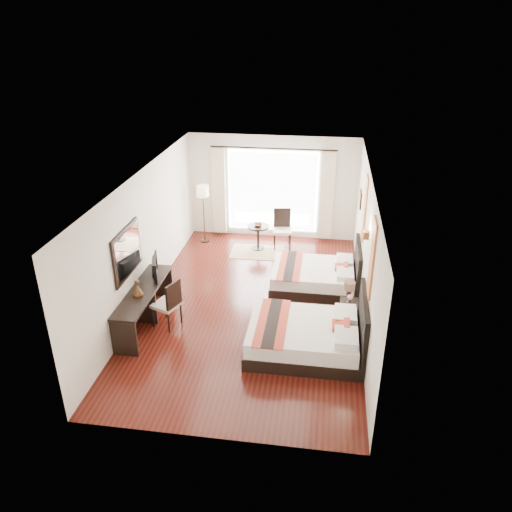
# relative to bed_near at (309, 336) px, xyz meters

# --- Properties ---
(floor) EXTENTS (4.50, 7.50, 0.01)m
(floor) POSITION_rel_bed_near_xyz_m (-1.26, 1.42, -0.31)
(floor) COLOR #370B0A
(floor) RESTS_ON ground
(ceiling) EXTENTS (4.50, 7.50, 0.02)m
(ceiling) POSITION_rel_bed_near_xyz_m (-1.26, 1.42, 2.49)
(ceiling) COLOR white
(ceiling) RESTS_ON wall_headboard
(wall_headboard) EXTENTS (0.01, 7.50, 2.80)m
(wall_headboard) POSITION_rel_bed_near_xyz_m (0.98, 1.42, 1.10)
(wall_headboard) COLOR silver
(wall_headboard) RESTS_ON floor
(wall_desk) EXTENTS (0.01, 7.50, 2.80)m
(wall_desk) POSITION_rel_bed_near_xyz_m (-3.51, 1.42, 1.10)
(wall_desk) COLOR silver
(wall_desk) RESTS_ON floor
(wall_window) EXTENTS (4.50, 0.01, 2.80)m
(wall_window) POSITION_rel_bed_near_xyz_m (-1.26, 5.17, 1.10)
(wall_window) COLOR silver
(wall_window) RESTS_ON floor
(wall_entry) EXTENTS (4.50, 0.01, 2.80)m
(wall_entry) POSITION_rel_bed_near_xyz_m (-1.26, -2.32, 1.10)
(wall_entry) COLOR silver
(wall_entry) RESTS_ON floor
(window_glass) EXTENTS (2.40, 0.02, 2.20)m
(window_glass) POSITION_rel_bed_near_xyz_m (-1.26, 5.15, 1.00)
(window_glass) COLOR white
(window_glass) RESTS_ON wall_window
(sheer_curtain) EXTENTS (2.30, 0.02, 2.10)m
(sheer_curtain) POSITION_rel_bed_near_xyz_m (-1.26, 5.09, 1.00)
(sheer_curtain) COLOR white
(sheer_curtain) RESTS_ON wall_window
(drape_left) EXTENTS (0.35, 0.14, 2.35)m
(drape_left) POSITION_rel_bed_near_xyz_m (-2.71, 5.05, 0.98)
(drape_left) COLOR beige
(drape_left) RESTS_ON floor
(drape_right) EXTENTS (0.35, 0.14, 2.35)m
(drape_right) POSITION_rel_bed_near_xyz_m (0.19, 5.05, 0.98)
(drape_right) COLOR beige
(drape_right) RESTS_ON floor
(art_panel_near) EXTENTS (0.03, 0.50, 1.35)m
(art_panel_near) POSITION_rel_bed_near_xyz_m (0.97, 0.00, 1.65)
(art_panel_near) COLOR maroon
(art_panel_near) RESTS_ON wall_headboard
(art_panel_far) EXTENTS (0.03, 0.50, 1.35)m
(art_panel_far) POSITION_rel_bed_near_xyz_m (0.97, 2.41, 1.65)
(art_panel_far) COLOR maroon
(art_panel_far) RESTS_ON wall_headboard
(wall_sconce) EXTENTS (0.10, 0.14, 0.14)m
(wall_sconce) POSITION_rel_bed_near_xyz_m (0.93, 1.05, 1.62)
(wall_sconce) COLOR #4C301B
(wall_sconce) RESTS_ON wall_headboard
(mirror_frame) EXTENTS (0.04, 1.25, 0.95)m
(mirror_frame) POSITION_rel_bed_near_xyz_m (-3.48, 0.45, 1.25)
(mirror_frame) COLOR black
(mirror_frame) RESTS_ON wall_desk
(mirror_glass) EXTENTS (0.01, 1.12, 0.82)m
(mirror_glass) POSITION_rel_bed_near_xyz_m (-3.46, 0.45, 1.25)
(mirror_glass) COLOR white
(mirror_glass) RESTS_ON mirror_frame
(bed_near) EXTENTS (2.08, 1.62, 1.17)m
(bed_near) POSITION_rel_bed_near_xyz_m (0.00, 0.00, 0.00)
(bed_near) COLOR black
(bed_near) RESTS_ON floor
(bed_far) EXTENTS (1.92, 1.50, 1.08)m
(bed_far) POSITION_rel_bed_near_xyz_m (0.08, 2.41, -0.02)
(bed_far) COLOR black
(bed_far) RESTS_ON floor
(nightstand) EXTENTS (0.38, 0.47, 0.45)m
(nightstand) POSITION_rel_bed_near_xyz_m (0.75, 1.05, -0.08)
(nightstand) COLOR black
(nightstand) RESTS_ON floor
(table_lamp) EXTENTS (0.22, 0.22, 0.35)m
(table_lamp) POSITION_rel_bed_near_xyz_m (0.73, 1.17, 0.43)
(table_lamp) COLOR black
(table_lamp) RESTS_ON nightstand
(vase) EXTENTS (0.14, 0.14, 0.13)m
(vase) POSITION_rel_bed_near_xyz_m (0.74, 0.95, 0.26)
(vase) COLOR black
(vase) RESTS_ON nightstand
(console_desk) EXTENTS (0.50, 2.20, 0.76)m
(console_desk) POSITION_rel_bed_near_xyz_m (-3.25, 0.45, 0.07)
(console_desk) COLOR black
(console_desk) RESTS_ON floor
(television) EXTENTS (0.32, 0.73, 0.43)m
(television) POSITION_rel_bed_near_xyz_m (-3.23, 1.00, 0.66)
(television) COLOR black
(television) RESTS_ON console_desk
(bronze_figurine) EXTENTS (0.23, 0.23, 0.30)m
(bronze_figurine) POSITION_rel_bed_near_xyz_m (-3.25, 0.22, 0.60)
(bronze_figurine) COLOR #4C301B
(bronze_figurine) RESTS_ON console_desk
(desk_chair) EXTENTS (0.60, 0.60, 0.99)m
(desk_chair) POSITION_rel_bed_near_xyz_m (-2.79, 0.44, -0.00)
(desk_chair) COLOR #C5B598
(desk_chair) RESTS_ON floor
(floor_lamp) EXTENTS (0.32, 0.32, 1.57)m
(floor_lamp) POSITION_rel_bed_near_xyz_m (-3.03, 4.53, 1.02)
(floor_lamp) COLOR black
(floor_lamp) RESTS_ON floor
(side_table) EXTENTS (0.56, 0.56, 0.65)m
(side_table) POSITION_rel_bed_near_xyz_m (-1.53, 4.26, 0.02)
(side_table) COLOR black
(side_table) RESTS_ON floor
(fruit_bowl) EXTENTS (0.27, 0.27, 0.05)m
(fruit_bowl) POSITION_rel_bed_near_xyz_m (-1.53, 4.24, 0.37)
(fruit_bowl) COLOR #4C351B
(fruit_bowl) RESTS_ON side_table
(window_chair) EXTENTS (0.54, 0.54, 1.02)m
(window_chair) POSITION_rel_bed_near_xyz_m (-0.92, 4.47, 0.01)
(window_chair) COLOR #C5B598
(window_chair) RESTS_ON floor
(jute_rug) EXTENTS (1.37, 0.95, 0.01)m
(jute_rug) POSITION_rel_bed_near_xyz_m (-1.52, 4.03, -0.30)
(jute_rug) COLOR tan
(jute_rug) RESTS_ON floor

